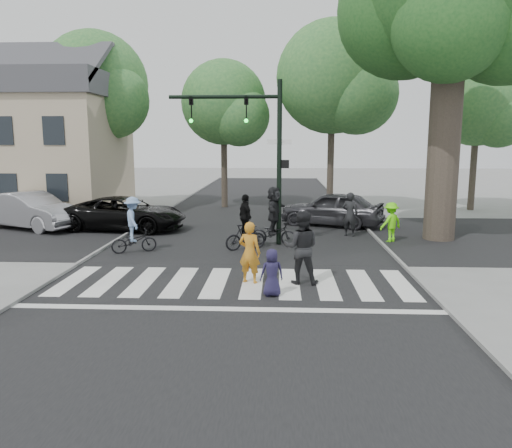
{
  "coord_description": "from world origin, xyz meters",
  "views": [
    {
      "loc": [
        1.22,
        -12.15,
        3.82
      ],
      "look_at": [
        0.5,
        3.0,
        1.3
      ],
      "focal_mm": 35.0,
      "sensor_mm": 36.0,
      "label": 1
    }
  ],
  "objects": [
    {
      "name": "crosswalk",
      "position": [
        0.0,
        0.66,
        0.01
      ],
      "size": [
        10.0,
        3.85,
        0.01
      ],
      "color": "silver",
      "rests_on": "ground"
    },
    {
      "name": "cyclist_left",
      "position": [
        -3.81,
        4.54,
        0.85
      ],
      "size": [
        1.62,
        1.15,
        1.95
      ],
      "color": "black",
      "rests_on": "ground"
    },
    {
      "name": "ground",
      "position": [
        0.0,
        0.0,
        0.0
      ],
      "size": [
        120.0,
        120.0,
        0.0
      ],
      "primitive_type": "plane",
      "color": "gray",
      "rests_on": "ground"
    },
    {
      "name": "road_stem",
      "position": [
        0.0,
        5.0,
        0.01
      ],
      "size": [
        10.0,
        70.0,
        0.01
      ],
      "primitive_type": "cube",
      "color": "black",
      "rests_on": "ground"
    },
    {
      "name": "pedestrian_adult",
      "position": [
        1.82,
        1.03,
        1.0
      ],
      "size": [
        1.03,
        0.84,
        1.99
      ],
      "primitive_type": "imported",
      "rotation": [
        0.0,
        0.0,
        3.05
      ],
      "color": "black",
      "rests_on": "ground"
    },
    {
      "name": "bg_tree_4",
      "position": [
        12.23,
        16.12,
        5.64
      ],
      "size": [
        4.83,
        4.6,
        8.15
      ],
      "color": "brown",
      "rests_on": "ground"
    },
    {
      "name": "curb_right",
      "position": [
        5.05,
        5.0,
        0.05
      ],
      "size": [
        0.1,
        70.0,
        0.1
      ],
      "primitive_type": "cube",
      "color": "gray",
      "rests_on": "ground"
    },
    {
      "name": "car_silver",
      "position": [
        -9.72,
        9.08,
        0.81
      ],
      "size": [
        5.19,
        3.59,
        1.62
      ],
      "primitive_type": "imported",
      "rotation": [
        0.0,
        0.0,
        1.15
      ],
      "color": "#9D9DA3",
      "rests_on": "ground"
    },
    {
      "name": "bg_tree_1",
      "position": [
        -8.7,
        15.48,
        6.65
      ],
      "size": [
        6.09,
        5.8,
        9.8
      ],
      "color": "brown",
      "rests_on": "ground"
    },
    {
      "name": "bg_tree_0",
      "position": [
        -13.74,
        16.0,
        6.14
      ],
      "size": [
        5.46,
        5.2,
        8.97
      ],
      "color": "brown",
      "rests_on": "ground"
    },
    {
      "name": "cyclist_right",
      "position": [
        1.02,
        6.04,
        0.97
      ],
      "size": [
        1.81,
        1.68,
        2.18
      ],
      "color": "black",
      "rests_on": "ground"
    },
    {
      "name": "curb_left",
      "position": [
        -5.05,
        5.0,
        0.05
      ],
      "size": [
        0.1,
        70.0,
        0.1
      ],
      "primitive_type": "cube",
      "color": "gray",
      "rests_on": "ground"
    },
    {
      "name": "pedestrian_woman",
      "position": [
        0.42,
        1.02,
        0.85
      ],
      "size": [
        0.71,
        0.58,
        1.69
      ],
      "primitive_type": "imported",
      "rotation": [
        0.0,
        0.0,
        2.82
      ],
      "color": "orange",
      "rests_on": "ground"
    },
    {
      "name": "road_cross",
      "position": [
        0.0,
        8.0,
        0.01
      ],
      "size": [
        70.0,
        10.0,
        0.01
      ],
      "primitive_type": "cube",
      "color": "black",
      "rests_on": "ground"
    },
    {
      "name": "traffic_signal",
      "position": [
        0.35,
        6.2,
        3.9
      ],
      "size": [
        4.45,
        0.29,
        6.0
      ],
      "color": "black",
      "rests_on": "ground"
    },
    {
      "name": "car_suv",
      "position": [
        -5.47,
        8.95,
        0.73
      ],
      "size": [
        5.52,
        3.11,
        1.45
      ],
      "primitive_type": "imported",
      "rotation": [
        0.0,
        0.0,
        1.43
      ],
      "color": "black",
      "rests_on": "ground"
    },
    {
      "name": "bystander_dark",
      "position": [
        4.07,
        7.95,
        0.9
      ],
      "size": [
        0.78,
        0.69,
        1.8
      ],
      "primitive_type": "imported",
      "rotation": [
        0.0,
        0.0,
        2.65
      ],
      "color": "black",
      "rests_on": "ground"
    },
    {
      "name": "pedestrian_child",
      "position": [
        1.04,
        -0.14,
        0.6
      ],
      "size": [
        0.66,
        0.51,
        1.2
      ],
      "primitive_type": "imported",
      "rotation": [
        0.0,
        0.0,
        3.38
      ],
      "color": "#211D3D",
      "rests_on": "ground"
    },
    {
      "name": "bystander_hivis",
      "position": [
        5.48,
        6.89,
        0.76
      ],
      "size": [
        1.14,
        1.01,
        1.53
      ],
      "primitive_type": "imported",
      "rotation": [
        0.0,
        0.0,
        3.71
      ],
      "color": "#6AFF10",
      "rests_on": "ground"
    },
    {
      "name": "bg_tree_3",
      "position": [
        4.31,
        15.27,
        6.94
      ],
      "size": [
        6.3,
        6.0,
        10.2
      ],
      "color": "brown",
      "rests_on": "ground"
    },
    {
      "name": "house",
      "position": [
        -11.49,
        13.98,
        3.8
      ],
      "size": [
        8.4,
        8.1,
        8.82
      ],
      "color": "tan",
      "rests_on": "ground"
    },
    {
      "name": "cyclist_mid",
      "position": [
        0.02,
        5.2,
        0.82
      ],
      "size": [
        1.55,
        1.07,
        1.99
      ],
      "color": "black",
      "rests_on": "ground"
    },
    {
      "name": "bg_tree_2",
      "position": [
        -1.76,
        16.62,
        5.78
      ],
      "size": [
        5.04,
        4.8,
        8.4
      ],
      "color": "brown",
      "rests_on": "ground"
    },
    {
      "name": "car_grey",
      "position": [
        3.61,
        10.52,
        0.79
      ],
      "size": [
        5.0,
        3.44,
        1.58
      ],
      "primitive_type": "imported",
      "rotation": [
        0.0,
        0.0,
        -1.95
      ],
      "color": "#323236",
      "rests_on": "ground"
    }
  ]
}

